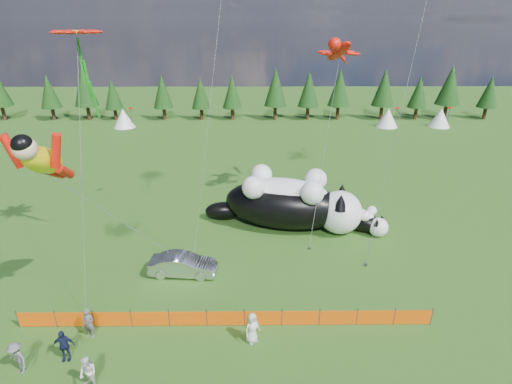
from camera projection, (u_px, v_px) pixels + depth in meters
ground at (229, 291)px, 24.16m from camera, size 160.00×160.00×0.00m
safety_fence at (226, 318)px, 21.21m from camera, size 22.06×0.06×1.10m
tree_line at (243, 95)px, 63.85m from camera, size 90.00×4.00×8.00m
festival_tents at (315, 118)px, 60.39m from camera, size 50.00×3.20×2.80m
cat_large at (290, 202)px, 30.88m from camera, size 12.30×6.47×4.50m
cat_small at (358, 218)px, 30.93m from camera, size 4.55×4.12×1.98m
car at (183, 265)px, 25.46m from camera, size 4.39×1.79×1.42m
spectator_a at (89, 323)px, 20.38m from camera, size 0.70×0.55×1.71m
spectator_b at (88, 373)px, 17.49m from camera, size 0.97×0.85×1.71m
spectator_c at (64, 346)px, 18.97m from camera, size 1.07×0.65×1.72m
spectator_d at (17, 358)px, 18.28m from camera, size 1.23×1.03×1.69m
spectator_e at (252, 328)px, 20.05m from camera, size 1.00×0.92×1.72m
superhero_kite at (43, 160)px, 18.25m from camera, size 6.90×7.84×12.26m
gecko_kite at (339, 52)px, 30.21m from camera, size 4.51×10.71×15.06m
flower_kite at (77, 35)px, 21.84m from camera, size 3.27×7.75×15.56m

